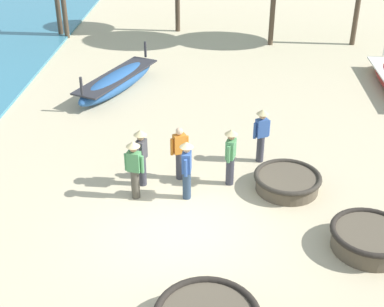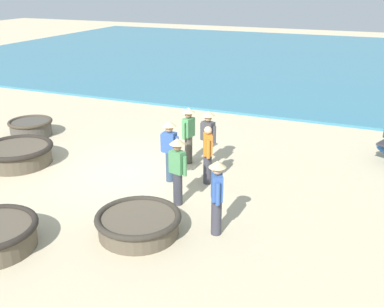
{
  "view_description": "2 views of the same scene",
  "coord_description": "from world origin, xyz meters",
  "views": [
    {
      "loc": [
        0.84,
        -10.4,
        7.93
      ],
      "look_at": [
        0.21,
        2.34,
        0.76
      ],
      "focal_mm": 50.0,
      "sensor_mm": 36.0,
      "label": 1
    },
    {
      "loc": [
        9.94,
        6.07,
        5.04
      ],
      "look_at": [
        0.08,
        1.91,
        0.86
      ],
      "focal_mm": 42.0,
      "sensor_mm": 36.0,
      "label": 2
    }
  ],
  "objects": [
    {
      "name": "sea",
      "position": [
        -20.54,
        4.0,
        0.05
      ],
      "size": [
        28.0,
        52.0,
        0.1
      ],
      "primitive_type": "cube",
      "color": "teal",
      "rests_on": "ground"
    },
    {
      "name": "coracle_upturned",
      "position": [
        0.77,
        -3.28,
        0.32
      ],
      "size": [
        2.04,
        2.04,
        0.58
      ],
      "color": "brown",
      "rests_on": "ground"
    },
    {
      "name": "fisherman_standing_right",
      "position": [
        2.16,
        3.34,
        0.96
      ],
      "size": [
        0.49,
        0.36,
        1.67
      ],
      "color": "#383842",
      "rests_on": "ground"
    },
    {
      "name": "fisherman_by_coracle",
      "position": [
        -1.12,
        1.89,
        0.96
      ],
      "size": [
        0.36,
        0.51,
        1.67
      ],
      "color": "#383842",
      "rests_on": "ground"
    },
    {
      "name": "fisherman_hauling",
      "position": [
        -0.12,
        2.27,
        0.84
      ],
      "size": [
        0.49,
        0.34,
        1.57
      ],
      "color": "#383842",
      "rests_on": "ground"
    },
    {
      "name": "ground_plane",
      "position": [
        0.0,
        0.0,
        0.0
      ],
      "size": [
        80.0,
        80.0,
        0.0
      ],
      "primitive_type": "plane",
      "color": "#C6B793"
    },
    {
      "name": "fisherman_standing_left",
      "position": [
        -1.22,
        1.26,
        0.96
      ],
      "size": [
        0.52,
        0.36,
        1.67
      ],
      "color": "#4C473D",
      "rests_on": "ground"
    },
    {
      "name": "fisherman_crouching",
      "position": [
        1.26,
        2.04,
        0.96
      ],
      "size": [
        0.36,
        0.51,
        1.67
      ],
      "color": "#383842",
      "rests_on": "ground"
    },
    {
      "name": "coracle_center",
      "position": [
        2.8,
        1.84,
        0.26
      ],
      "size": [
        1.82,
        1.82,
        0.47
      ],
      "color": "brown",
      "rests_on": "ground"
    },
    {
      "name": "coracle_weathered",
      "position": [
        -1.36,
        -4.67,
        0.3
      ],
      "size": [
        1.47,
        1.47,
        0.55
      ],
      "color": "#4C473F",
      "rests_on": "ground"
    },
    {
      "name": "fisherman_with_hat",
      "position": [
        0.12,
        1.3,
        0.96
      ],
      "size": [
        0.36,
        0.53,
        1.67
      ],
      "color": "#2D425B",
      "rests_on": "ground"
    }
  ]
}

